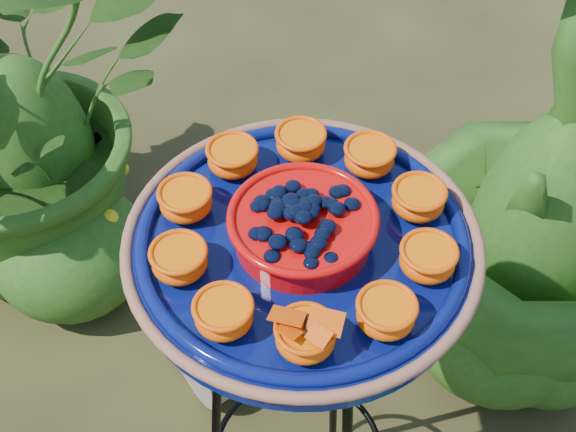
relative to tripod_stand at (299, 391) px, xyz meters
The scene contains 5 objects.
tripod_stand is the anchor object (origin of this frame).
feeder_dish 0.36m from the tripod_stand, 79.65° to the right, with size 0.52×0.52×0.10m.
driftwood_log 0.60m from the tripod_stand, 96.72° to the left, with size 0.20×0.20×0.61m, color tan.
shrub_back_left 0.95m from the tripod_stand, 139.60° to the left, with size 0.79×0.68×0.87m, color #214C14.
shrub_back_right 0.65m from the tripod_stand, 51.09° to the left, with size 0.58×0.58×1.04m, color #214C14.
Camera 1 is at (0.19, -0.70, 1.58)m, focal length 50.00 mm.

